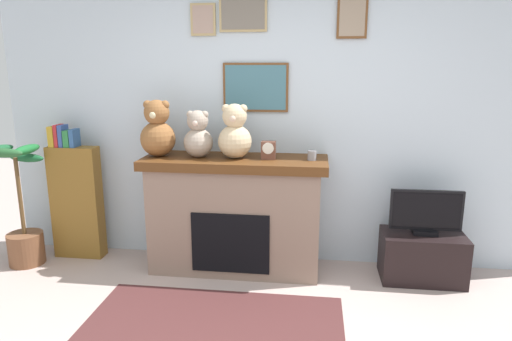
% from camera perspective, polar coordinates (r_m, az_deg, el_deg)
% --- Properties ---
extents(back_wall, '(5.20, 0.15, 2.60)m').
position_cam_1_polar(back_wall, '(4.21, 2.80, 6.03)').
color(back_wall, silver).
rests_on(back_wall, ground_plane).
extents(fireplace, '(1.61, 0.60, 1.03)m').
position_cam_1_polar(fireplace, '(4.11, -2.58, -5.37)').
color(fireplace, '#876E5E').
rests_on(fireplace, ground_plane).
extents(bookshelf, '(0.47, 0.16, 1.29)m').
position_cam_1_polar(bookshelf, '(4.67, -21.62, -3.26)').
color(bookshelf, brown).
rests_on(bookshelf, ground_plane).
extents(potted_plant, '(0.47, 0.42, 1.13)m').
position_cam_1_polar(potted_plant, '(4.74, -27.18, -5.77)').
color(potted_plant, brown).
rests_on(potted_plant, ground_plane).
extents(tv_stand, '(0.69, 0.40, 0.42)m').
position_cam_1_polar(tv_stand, '(4.24, 20.08, -10.11)').
color(tv_stand, black).
rests_on(tv_stand, ground_plane).
extents(television, '(0.60, 0.14, 0.39)m').
position_cam_1_polar(television, '(4.11, 20.52, -5.03)').
color(television, black).
rests_on(television, tv_stand).
extents(area_rug, '(1.87, 0.96, 0.01)m').
position_cam_1_polar(area_rug, '(3.48, -5.32, -18.46)').
color(area_rug, '#4D2727').
rests_on(area_rug, ground_plane).
extents(candle_jar, '(0.08, 0.08, 0.08)m').
position_cam_1_polar(candle_jar, '(3.89, 7.03, 1.90)').
color(candle_jar, gray).
rests_on(candle_jar, fireplace).
extents(mantel_clock, '(0.12, 0.09, 0.15)m').
position_cam_1_polar(mantel_clock, '(3.90, 1.58, 2.56)').
color(mantel_clock, brown).
rests_on(mantel_clock, fireplace).
extents(teddy_bear_grey, '(0.31, 0.31, 0.50)m').
position_cam_1_polar(teddy_bear_grey, '(4.09, -12.23, 4.85)').
color(teddy_bear_grey, brown).
rests_on(teddy_bear_grey, fireplace).
extents(teddy_bear_brown, '(0.26, 0.26, 0.41)m').
position_cam_1_polar(teddy_bear_brown, '(3.99, -7.27, 4.27)').
color(teddy_bear_brown, tan).
rests_on(teddy_bear_brown, fireplace).
extents(teddy_bear_cream, '(0.29, 0.29, 0.47)m').
position_cam_1_polar(teddy_bear_cream, '(3.92, -2.67, 4.59)').
color(teddy_bear_cream, '#D2B88F').
rests_on(teddy_bear_cream, fireplace).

